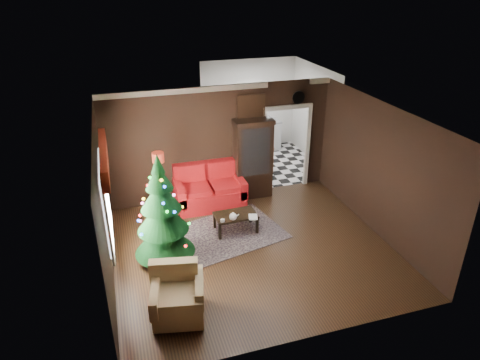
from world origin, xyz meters
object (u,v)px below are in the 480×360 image
object	(u,v)px
armchair	(178,294)
wall_clock	(298,97)
christmas_tree	(162,213)
kitchen_table	(258,157)
coffee_table	(236,222)
teapot	(233,216)
floor_lamp	(161,187)
curio_cabinet	(253,160)
loveseat	(210,187)

from	to	relation	value
armchair	wall_clock	bearing A→B (deg)	58.14
christmas_tree	kitchen_table	size ratio (longest dim) A/B	2.95
christmas_tree	coffee_table	size ratio (longest dim) A/B	2.47
teapot	floor_lamp	bearing A→B (deg)	139.14
coffee_table	teapot	world-z (taller)	teapot
curio_cabinet	kitchen_table	world-z (taller)	curio_cabinet
christmas_tree	coffee_table	world-z (taller)	christmas_tree
armchair	teapot	xyz separation A→B (m)	(1.51, 2.00, 0.04)
floor_lamp	christmas_tree	xyz separation A→B (m)	(-0.16, -1.51, 0.22)
armchair	kitchen_table	world-z (taller)	armchair
armchair	kitchen_table	bearing A→B (deg)	70.19
wall_clock	coffee_table	bearing A→B (deg)	-141.17
floor_lamp	armchair	distance (m)	3.17
coffee_table	wall_clock	distance (m)	3.45
loveseat	wall_clock	xyz separation A→B (m)	(2.35, 0.40, 1.88)
loveseat	floor_lamp	world-z (taller)	floor_lamp
floor_lamp	kitchen_table	xyz separation A→B (m)	(2.98, 2.00, -0.45)
loveseat	coffee_table	bearing A→B (deg)	-78.58
curio_cabinet	kitchen_table	bearing A→B (deg)	65.56
curio_cabinet	coffee_table	distance (m)	1.90
loveseat	curio_cabinet	size ratio (longest dim) A/B	0.89
christmas_tree	floor_lamp	bearing A→B (deg)	83.83
armchair	coffee_table	world-z (taller)	armchair
loveseat	christmas_tree	world-z (taller)	christmas_tree
floor_lamp	teapot	bearing A→B (deg)	-40.86
wall_clock	kitchen_table	xyz separation A→B (m)	(-0.55, 1.25, -2.00)
floor_lamp	coffee_table	distance (m)	1.82
teapot	armchair	bearing A→B (deg)	-127.02
wall_clock	kitchen_table	bearing A→B (deg)	113.75
coffee_table	kitchen_table	distance (m)	3.32
floor_lamp	christmas_tree	size ratio (longest dim) A/B	0.74
christmas_tree	wall_clock	xyz separation A→B (m)	(3.70, 2.27, 1.33)
wall_clock	loveseat	bearing A→B (deg)	-170.34
teapot	wall_clock	bearing A→B (deg)	40.67
floor_lamp	wall_clock	world-z (taller)	wall_clock
christmas_tree	coffee_table	distance (m)	1.90
floor_lamp	christmas_tree	bearing A→B (deg)	-96.17
armchair	wall_clock	xyz separation A→B (m)	(3.72, 3.90, 1.92)
teapot	wall_clock	world-z (taller)	wall_clock
armchair	teapot	bearing A→B (deg)	64.77
loveseat	floor_lamp	xyz separation A→B (m)	(-1.18, -0.35, 0.33)
armchair	loveseat	bearing A→B (deg)	80.45
christmas_tree	teapot	size ratio (longest dim) A/B	12.13
loveseat	teapot	size ratio (longest dim) A/B	9.31
curio_cabinet	floor_lamp	bearing A→B (deg)	-166.24
loveseat	wall_clock	distance (m)	3.04
floor_lamp	coffee_table	xyz separation A→B (m)	(1.44, -0.93, -0.62)
armchair	coffee_table	xyz separation A→B (m)	(1.62, 2.21, -0.25)
wall_clock	floor_lamp	bearing A→B (deg)	-167.99
wall_clock	christmas_tree	bearing A→B (deg)	-148.51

